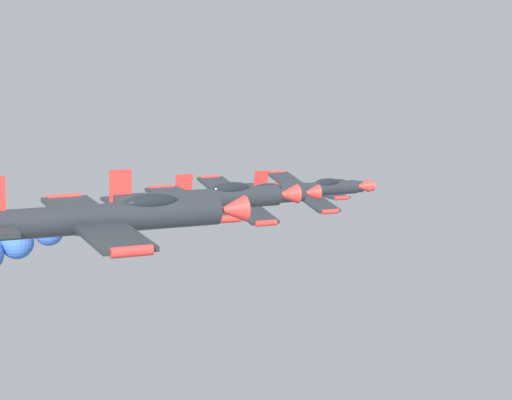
{
  "coord_description": "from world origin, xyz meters",
  "views": [
    {
      "loc": [
        54.09,
        -25.26,
        76.13
      ],
      "look_at": [
        0.0,
        0.0,
        67.61
      ],
      "focal_mm": 65.11,
      "sensor_mm": 36.0,
      "label": 1
    }
  ],
  "objects_px": {
    "airplane_lead": "(322,189)",
    "airplane_right_outer": "(109,217)",
    "airplane_left_inner": "(309,189)",
    "airplane_left_outer": "(202,199)",
    "airplane_right_inner": "(244,197)"
  },
  "relations": [
    {
      "from": "airplane_right_inner",
      "to": "airplane_right_outer",
      "type": "height_order",
      "value": "airplane_right_outer"
    },
    {
      "from": "airplane_left_outer",
      "to": "airplane_left_inner",
      "type": "bearing_deg",
      "value": 139.79
    },
    {
      "from": "airplane_lead",
      "to": "airplane_right_inner",
      "type": "xyz_separation_m",
      "value": [
        19.95,
        -16.91,
        2.75
      ]
    },
    {
      "from": "airplane_lead",
      "to": "airplane_right_inner",
      "type": "height_order",
      "value": "airplane_right_inner"
    },
    {
      "from": "airplane_left_outer",
      "to": "airplane_right_outer",
      "type": "bearing_deg",
      "value": -36.41
    },
    {
      "from": "airplane_right_inner",
      "to": "airplane_left_outer",
      "type": "xyz_separation_m",
      "value": [
        10.97,
        -7.35,
        1.67
      ]
    },
    {
      "from": "airplane_right_outer",
      "to": "airplane_lead",
      "type": "bearing_deg",
      "value": 142.32
    },
    {
      "from": "airplane_lead",
      "to": "airplane_left_outer",
      "type": "xyz_separation_m",
      "value": [
        30.92,
        -24.26,
        4.43
      ]
    },
    {
      "from": "airplane_left_inner",
      "to": "airplane_left_outer",
      "type": "bearing_deg",
      "value": -40.21
    },
    {
      "from": "airplane_lead",
      "to": "airplane_left_inner",
      "type": "bearing_deg",
      "value": -33.77
    },
    {
      "from": "airplane_left_inner",
      "to": "airplane_right_outer",
      "type": "height_order",
      "value": "airplane_right_outer"
    },
    {
      "from": "airplane_lead",
      "to": "airplane_right_outer",
      "type": "xyz_separation_m",
      "value": [
        41.71,
        -32.22,
        5.63
      ]
    },
    {
      "from": "airplane_lead",
      "to": "airplane_left_inner",
      "type": "relative_size",
      "value": 1.0
    },
    {
      "from": "airplane_left_outer",
      "to": "airplane_right_outer",
      "type": "xyz_separation_m",
      "value": [
        10.79,
        -7.96,
        1.2
      ]
    },
    {
      "from": "airplane_lead",
      "to": "airplane_right_outer",
      "type": "bearing_deg",
      "value": -37.68
    }
  ]
}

